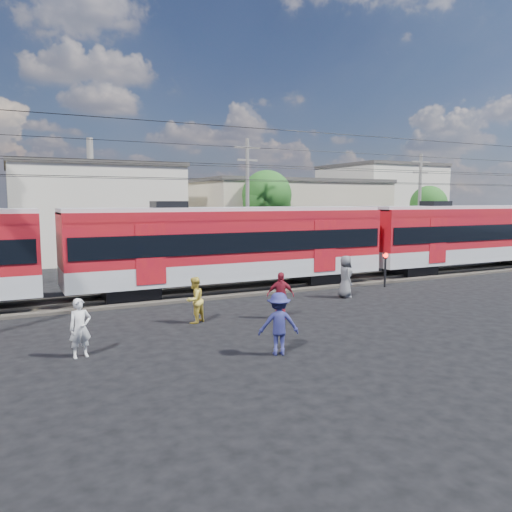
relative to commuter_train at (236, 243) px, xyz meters
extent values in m
plane|color=black|center=(-2.04, -8.00, -2.40)|extent=(120.00, 120.00, 0.00)
cube|color=#2D2823|center=(-2.04, 0.00, -2.34)|extent=(70.00, 3.40, 0.12)
cube|color=#59544C|center=(-2.04, -0.75, -2.22)|extent=(70.00, 0.12, 0.12)
cube|color=#59544C|center=(-2.04, 0.75, -2.22)|extent=(70.00, 0.12, 0.12)
cube|color=black|center=(-5.33, 0.00, -2.05)|extent=(2.40, 2.20, 0.70)
cube|color=black|center=(4.91, 0.00, -2.05)|extent=(2.40, 2.20, 0.70)
cube|color=#A5A8AD|center=(-0.21, 0.00, -1.25)|extent=(16.00, 3.00, 0.90)
cube|color=maroon|center=(-0.21, 0.00, 0.40)|extent=(16.00, 3.00, 2.40)
cube|color=black|center=(-0.21, 0.00, 0.15)|extent=(15.68, 3.08, 0.95)
cube|color=#A5A8AD|center=(-0.21, 0.00, 1.65)|extent=(16.00, 2.60, 0.25)
cube|color=black|center=(11.47, 0.00, -2.05)|extent=(2.40, 2.20, 0.70)
cube|color=#A5A8AD|center=(16.59, 0.00, -1.25)|extent=(16.00, 3.00, 0.90)
cube|color=maroon|center=(16.59, 0.00, 0.40)|extent=(16.00, 3.00, 2.40)
cube|color=black|center=(16.59, 0.00, 0.15)|extent=(15.68, 3.08, 0.95)
cube|color=#A5A8AD|center=(16.59, 0.00, 1.65)|extent=(16.00, 2.60, 0.25)
cylinder|color=black|center=(-2.04, -0.70, 3.10)|extent=(70.00, 0.03, 0.03)
cylinder|color=black|center=(-2.04, 0.70, 3.10)|extent=(70.00, 0.03, 0.03)
cylinder|color=black|center=(-2.04, -0.70, 3.80)|extent=(70.00, 0.03, 0.03)
cylinder|color=black|center=(-2.04, 0.70, 3.80)|extent=(70.00, 0.03, 0.03)
cylinder|color=black|center=(-2.04, -3.50, 5.10)|extent=(70.00, 0.03, 0.03)
cylinder|color=black|center=(-2.04, 3.50, 5.10)|extent=(70.00, 0.03, 0.03)
cube|color=beige|center=(-4.04, 19.00, 1.10)|extent=(12.00, 12.00, 7.00)
cube|color=#3F3D3A|center=(-4.04, 19.00, 4.75)|extent=(12.24, 12.24, 0.30)
cube|color=tan|center=(11.96, 16.00, 0.60)|extent=(16.00, 10.00, 6.00)
cube|color=#3F3D3A|center=(11.96, 16.00, 3.75)|extent=(16.32, 10.20, 0.30)
cube|color=beige|center=(25.96, 20.00, 1.60)|extent=(10.00, 10.00, 8.00)
cube|color=#3F3D3A|center=(25.96, 20.00, 5.75)|extent=(10.20, 10.20, 0.30)
cylinder|color=slate|center=(3.96, 7.00, 1.85)|extent=(0.24, 0.24, 8.50)
cube|color=slate|center=(3.96, 7.00, 5.50)|extent=(1.80, 0.12, 0.12)
cube|color=slate|center=(3.96, 7.00, 4.70)|extent=(1.40, 0.12, 0.12)
cylinder|color=slate|center=(17.96, 6.00, 1.60)|extent=(0.24, 0.24, 8.00)
cube|color=slate|center=(17.96, 6.00, 5.00)|extent=(1.80, 0.12, 0.12)
cube|color=slate|center=(17.96, 6.00, 4.20)|extent=(1.40, 0.12, 0.12)
cylinder|color=#382619|center=(6.96, 10.00, -0.44)|extent=(0.36, 0.36, 3.92)
sphere|color=#174F16|center=(6.96, 10.00, 2.50)|extent=(3.64, 3.64, 3.64)
sphere|color=#174F16|center=(7.56, 10.30, 1.80)|extent=(2.80, 2.80, 2.80)
cylinder|color=#382619|center=(21.96, 9.00, -0.72)|extent=(0.36, 0.36, 3.36)
sphere|color=#174F16|center=(21.96, 9.00, 1.80)|extent=(3.12, 3.12, 3.12)
sphere|color=#174F16|center=(22.56, 9.30, 1.20)|extent=(2.40, 2.40, 2.40)
imported|color=silver|center=(-8.41, -7.74, -1.54)|extent=(0.68, 0.50, 1.72)
imported|color=gold|center=(-4.10, -5.35, -1.55)|extent=(1.05, 1.00, 1.71)
imported|color=navy|center=(-3.18, -10.06, -1.48)|extent=(1.35, 1.04, 1.84)
imported|color=maroon|center=(-0.94, -6.16, -1.50)|extent=(1.14, 0.78, 1.79)
imported|color=#505155|center=(3.82, -3.84, -1.42)|extent=(0.85, 1.09, 1.96)
imported|color=silver|center=(22.36, 4.99, -1.75)|extent=(3.99, 2.04, 1.30)
imported|color=silver|center=(27.34, 5.61, -1.65)|extent=(4.77, 2.43, 1.50)
cylinder|color=black|center=(7.37, -2.49, -1.55)|extent=(0.11, 0.11, 1.71)
sphere|color=#FF140C|center=(7.37, -2.49, -0.74)|extent=(0.27, 0.27, 0.27)
cube|color=black|center=(7.37, -2.49, -0.74)|extent=(0.24, 0.06, 0.33)
camera|label=1|loc=(-10.13, -22.50, 2.09)|focal=35.00mm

